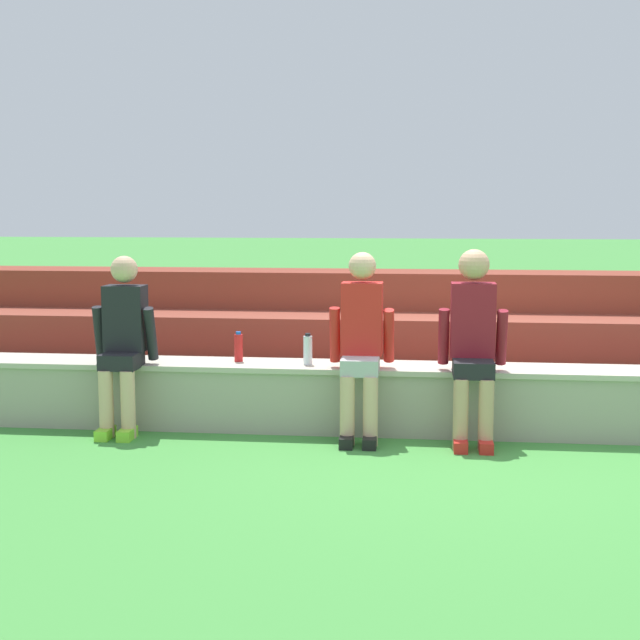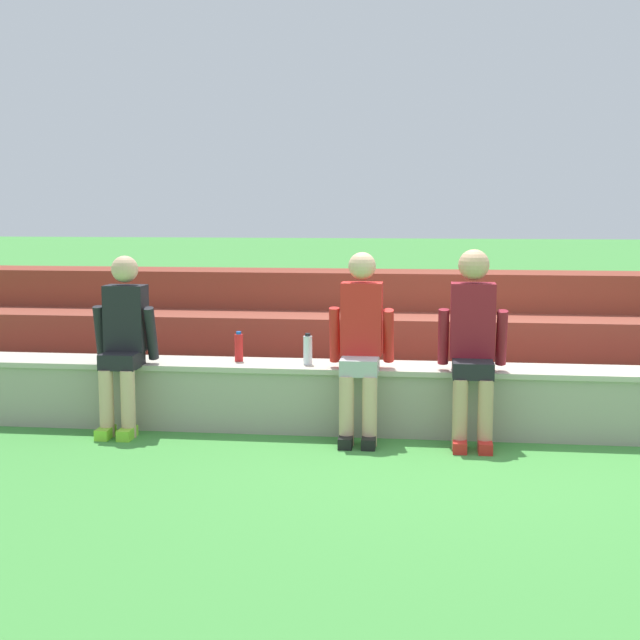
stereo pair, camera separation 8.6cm
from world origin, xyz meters
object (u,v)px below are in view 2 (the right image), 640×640
object	(u,v)px
person_far_left	(123,339)
water_bottle_near_right	(239,347)
person_left_of_center	(361,341)
water_bottle_center_gap	(308,350)
person_center	(473,340)

from	to	relation	value
person_far_left	water_bottle_near_right	xyz separation A→B (m)	(0.84, 0.29, -0.09)
person_left_of_center	water_bottle_near_right	bearing A→B (deg)	164.63
water_bottle_near_right	water_bottle_center_gap	world-z (taller)	water_bottle_center_gap
water_bottle_near_right	water_bottle_center_gap	size ratio (longest dim) A/B	0.97
person_center	water_bottle_center_gap	bearing A→B (deg)	170.84
person_center	person_left_of_center	bearing A→B (deg)	179.72
person_left_of_center	water_bottle_center_gap	bearing A→B (deg)	155.12
person_far_left	water_bottle_center_gap	xyz separation A→B (m)	(1.40, 0.22, -0.09)
person_far_left	person_center	xyz separation A→B (m)	(2.65, 0.02, 0.04)
person_left_of_center	person_center	distance (m)	0.82
water_bottle_near_right	water_bottle_center_gap	xyz separation A→B (m)	(0.56, -0.07, 0.00)
person_far_left	person_left_of_center	world-z (taller)	person_left_of_center
person_center	water_bottle_center_gap	size ratio (longest dim) A/B	5.82
person_left_of_center	water_bottle_center_gap	xyz separation A→B (m)	(-0.43, 0.20, -0.11)
person_left_of_center	person_center	bearing A→B (deg)	-0.28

